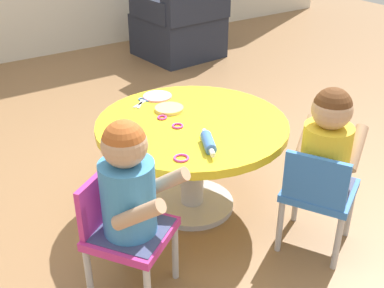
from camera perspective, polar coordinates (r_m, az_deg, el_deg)
name	(u,v)px	position (r m, az deg, el deg)	size (l,w,h in m)	color
ground_plane	(192,205)	(2.58, 0.00, -7.31)	(10.00, 10.00, 0.00)	olive
craft_table	(192,142)	(2.38, 0.00, 0.28)	(0.94, 0.94, 0.50)	silver
child_chair_left	(123,230)	(1.95, -8.18, -10.07)	(0.42, 0.42, 0.54)	#B7B7BC
seated_child_left	(129,184)	(1.80, -7.55, -4.73)	(0.42, 0.44, 0.51)	#3F4772
child_chair_right	(318,193)	(2.21, 14.76, -5.61)	(0.41, 0.41, 0.54)	#B7B7BC
seated_child_right	(327,144)	(2.13, 15.77, 0.00)	(0.43, 0.40, 0.51)	#3F4772
armchair_dark	(181,26)	(4.78, -1.30, 13.90)	(0.76, 0.77, 0.85)	#232838
rolling_pin	(208,142)	(2.08, 1.96, 0.20)	(0.12, 0.22, 0.05)	#3F72CC
craft_scissors	(143,102)	(2.55, -5.87, 5.05)	(0.14, 0.12, 0.01)	silver
playdough_blob_0	(157,96)	(2.61, -4.14, 5.68)	(0.15, 0.15, 0.01)	pink
playdough_blob_1	(169,109)	(2.44, -2.73, 4.21)	(0.15, 0.15, 0.02)	#F2CC72
cookie_cutter_0	(178,126)	(2.27, -1.72, 2.17)	(0.06, 0.06, 0.01)	#D83FA5
cookie_cutter_1	(162,117)	(2.36, -3.58, 3.17)	(0.05, 0.05, 0.01)	#D83FA5
cookie_cutter_2	(181,158)	(2.00, -1.29, -1.67)	(0.07, 0.07, 0.01)	#D83FA5
cookie_cutter_3	(127,128)	(2.27, -7.78, 1.93)	(0.05, 0.05, 0.01)	orange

